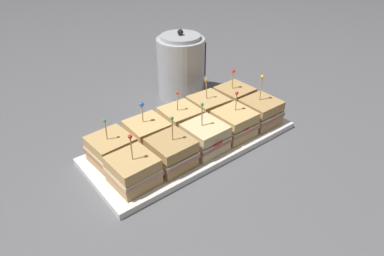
{
  "coord_description": "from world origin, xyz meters",
  "views": [
    {
      "loc": [
        -0.51,
        -0.64,
        0.58
      ],
      "look_at": [
        0.0,
        0.0,
        0.06
      ],
      "focal_mm": 32.0,
      "sensor_mm": 36.0,
      "label": 1
    }
  ],
  "objects_px": {
    "sandwich_back_far_left": "(111,149)",
    "sandwich_front_left": "(172,153)",
    "sandwich_front_far_left": "(133,170)",
    "kettle_steel": "(181,67)",
    "serving_platter": "(192,142)",
    "sandwich_front_right": "(234,124)",
    "sandwich_back_left": "(148,134)",
    "sandwich_back_right": "(208,109)",
    "sandwich_front_far_right": "(260,112)",
    "sandwich_back_far_right": "(234,98)",
    "sandwich_back_center": "(180,121)",
    "sandwich_front_center": "(205,138)"
  },
  "relations": [
    {
      "from": "sandwich_back_right",
      "to": "sandwich_front_far_right",
      "type": "bearing_deg",
      "value": -45.11
    },
    {
      "from": "sandwich_front_left",
      "to": "sandwich_back_far_right",
      "type": "bearing_deg",
      "value": 18.47
    },
    {
      "from": "sandwich_back_far_right",
      "to": "sandwich_back_far_left",
      "type": "bearing_deg",
      "value": -179.97
    },
    {
      "from": "serving_platter",
      "to": "sandwich_back_center",
      "type": "xyz_separation_m",
      "value": [
        -0.0,
        0.05,
        0.05
      ]
    },
    {
      "from": "sandwich_back_center",
      "to": "sandwich_front_left",
      "type": "bearing_deg",
      "value": -134.57
    },
    {
      "from": "sandwich_front_left",
      "to": "sandwich_back_far_right",
      "type": "xyz_separation_m",
      "value": [
        0.34,
        0.11,
        0.0
      ]
    },
    {
      "from": "sandwich_back_right",
      "to": "sandwich_front_left",
      "type": "bearing_deg",
      "value": -153.1
    },
    {
      "from": "sandwich_back_far_left",
      "to": "sandwich_front_left",
      "type": "bearing_deg",
      "value": -44.67
    },
    {
      "from": "sandwich_front_far_left",
      "to": "sandwich_front_right",
      "type": "distance_m",
      "value": 0.34
    },
    {
      "from": "sandwich_front_far_right",
      "to": "sandwich_back_right",
      "type": "relative_size",
      "value": 1.11
    },
    {
      "from": "serving_platter",
      "to": "sandwich_back_center",
      "type": "distance_m",
      "value": 0.07
    },
    {
      "from": "sandwich_front_left",
      "to": "sandwich_back_far_left",
      "type": "bearing_deg",
      "value": 135.33
    },
    {
      "from": "sandwich_front_right",
      "to": "kettle_steel",
      "type": "xyz_separation_m",
      "value": [
        0.05,
        0.33,
        0.06
      ]
    },
    {
      "from": "sandwich_front_far_left",
      "to": "kettle_steel",
      "type": "distance_m",
      "value": 0.51
    },
    {
      "from": "sandwich_back_far_left",
      "to": "sandwich_back_left",
      "type": "height_order",
      "value": "sandwich_back_left"
    },
    {
      "from": "sandwich_back_far_left",
      "to": "sandwich_back_right",
      "type": "height_order",
      "value": "sandwich_back_right"
    },
    {
      "from": "sandwich_front_far_left",
      "to": "sandwich_back_center",
      "type": "bearing_deg",
      "value": 26.32
    },
    {
      "from": "sandwich_front_right",
      "to": "sandwich_back_far_right",
      "type": "relative_size",
      "value": 0.96
    },
    {
      "from": "serving_platter",
      "to": "sandwich_back_far_left",
      "type": "distance_m",
      "value": 0.24
    },
    {
      "from": "serving_platter",
      "to": "sandwich_front_right",
      "type": "distance_m",
      "value": 0.13
    },
    {
      "from": "sandwich_back_left",
      "to": "kettle_steel",
      "type": "bearing_deg",
      "value": 37.44
    },
    {
      "from": "serving_platter",
      "to": "sandwich_front_center",
      "type": "height_order",
      "value": "sandwich_front_center"
    },
    {
      "from": "sandwich_back_left",
      "to": "sandwich_front_left",
      "type": "bearing_deg",
      "value": -88.63
    },
    {
      "from": "serving_platter",
      "to": "sandwich_front_left",
      "type": "distance_m",
      "value": 0.13
    },
    {
      "from": "sandwich_back_far_right",
      "to": "sandwich_back_left",
      "type": "bearing_deg",
      "value": -179.72
    },
    {
      "from": "kettle_steel",
      "to": "sandwich_front_left",
      "type": "bearing_deg",
      "value": -130.51
    },
    {
      "from": "kettle_steel",
      "to": "sandwich_back_far_right",
      "type": "bearing_deg",
      "value": -74.87
    },
    {
      "from": "sandwich_back_far_right",
      "to": "sandwich_front_left",
      "type": "bearing_deg",
      "value": -161.53
    },
    {
      "from": "sandwich_front_left",
      "to": "sandwich_back_left",
      "type": "xyz_separation_m",
      "value": [
        -0.0,
        0.11,
        0.0
      ]
    },
    {
      "from": "sandwich_front_right",
      "to": "sandwich_front_far_left",
      "type": "bearing_deg",
      "value": 179.8
    },
    {
      "from": "sandwich_front_left",
      "to": "sandwich_back_far_left",
      "type": "height_order",
      "value": "sandwich_front_left"
    },
    {
      "from": "sandwich_front_right",
      "to": "sandwich_front_far_right",
      "type": "height_order",
      "value": "sandwich_front_far_right"
    },
    {
      "from": "sandwich_front_right",
      "to": "sandwich_back_right",
      "type": "bearing_deg",
      "value": 90.99
    },
    {
      "from": "sandwich_back_far_left",
      "to": "sandwich_front_far_right",
      "type": "bearing_deg",
      "value": -14.07
    },
    {
      "from": "sandwich_back_far_left",
      "to": "sandwich_back_center",
      "type": "xyz_separation_m",
      "value": [
        0.22,
        -0.0,
        0.0
      ]
    },
    {
      "from": "sandwich_front_far_left",
      "to": "sandwich_front_left",
      "type": "xyz_separation_m",
      "value": [
        0.11,
        -0.0,
        0.0
      ]
    },
    {
      "from": "sandwich_front_left",
      "to": "sandwich_back_far_left",
      "type": "relative_size",
      "value": 1.09
    },
    {
      "from": "sandwich_front_left",
      "to": "kettle_steel",
      "type": "xyz_separation_m",
      "value": [
        0.28,
        0.33,
        0.06
      ]
    },
    {
      "from": "sandwich_front_far_left",
      "to": "sandwich_back_left",
      "type": "xyz_separation_m",
      "value": [
        0.11,
        0.11,
        0.0
      ]
    },
    {
      "from": "sandwich_front_far_left",
      "to": "sandwich_front_left",
      "type": "relative_size",
      "value": 0.98
    },
    {
      "from": "sandwich_back_left",
      "to": "sandwich_back_right",
      "type": "height_order",
      "value": "sandwich_back_right"
    },
    {
      "from": "sandwich_back_left",
      "to": "sandwich_back_far_right",
      "type": "relative_size",
      "value": 0.96
    },
    {
      "from": "sandwich_front_left",
      "to": "sandwich_back_left",
      "type": "distance_m",
      "value": 0.11
    },
    {
      "from": "sandwich_front_far_left",
      "to": "sandwich_back_right",
      "type": "distance_m",
      "value": 0.35
    },
    {
      "from": "sandwich_front_left",
      "to": "sandwich_back_left",
      "type": "bearing_deg",
      "value": 91.37
    },
    {
      "from": "sandwich_front_center",
      "to": "sandwich_front_right",
      "type": "xyz_separation_m",
      "value": [
        0.11,
        0.0,
        -0.0
      ]
    },
    {
      "from": "sandwich_front_left",
      "to": "kettle_steel",
      "type": "bearing_deg",
      "value": 49.49
    },
    {
      "from": "serving_platter",
      "to": "sandwich_front_right",
      "type": "bearing_deg",
      "value": -26.51
    },
    {
      "from": "sandwich_front_far_right",
      "to": "sandwich_back_far_left",
      "type": "height_order",
      "value": "sandwich_front_far_right"
    },
    {
      "from": "sandwich_front_left",
      "to": "kettle_steel",
      "type": "relative_size",
      "value": 0.59
    }
  ]
}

